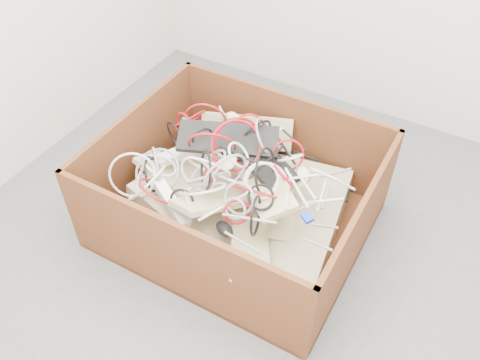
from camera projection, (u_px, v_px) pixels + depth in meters
The scene contains 9 objects.
ground at pixel (256, 271), 2.39m from camera, with size 3.00×3.00×0.00m, color #4E4E51.
room_shell at pixel (265, 26), 1.52m from camera, with size 3.04×3.04×2.50m.
cardboard_box at pixel (235, 206), 2.52m from camera, with size 1.22×1.02×0.52m.
keyboard_pile at pixel (234, 181), 2.43m from camera, with size 0.96×0.99×0.36m.
mice_scatter at pixel (229, 172), 2.38m from camera, with size 0.71×0.69×0.20m.
power_strip_left at pixel (190, 149), 2.50m from camera, with size 0.32×0.06×0.04m, color white.
power_strip_right at pixel (172, 203), 2.27m from camera, with size 0.26×0.05×0.04m, color white.
vga_plug at pixel (308, 218), 2.14m from camera, with size 0.04×0.04×0.02m, color #0C36BB.
cable_tangle at pixel (213, 161), 2.36m from camera, with size 1.11×0.81×0.44m.
Camera 1 is at (0.63, -1.27, 1.98)m, focal length 37.92 mm.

